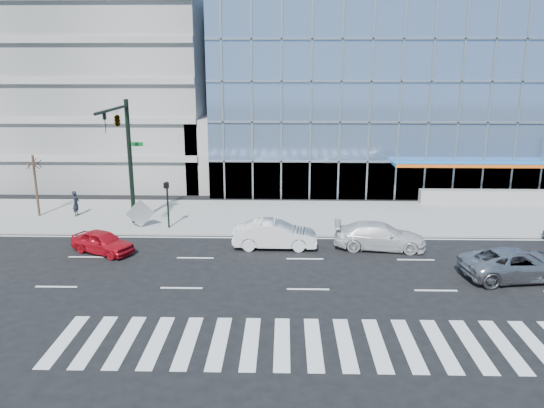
% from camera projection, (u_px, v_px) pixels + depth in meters
% --- Properties ---
extents(ground, '(160.00, 160.00, 0.00)m').
position_uv_depth(ground, '(305.00, 259.00, 28.83)').
color(ground, black).
rests_on(ground, ground).
extents(sidewalk, '(120.00, 8.00, 0.15)m').
position_uv_depth(sidewalk, '(301.00, 216.00, 36.54)').
color(sidewalk, gray).
rests_on(sidewalk, ground).
extents(theatre_building, '(42.00, 26.00, 15.00)m').
position_uv_depth(theatre_building, '(440.00, 93.00, 51.68)').
color(theatre_building, '#7391C0').
rests_on(theatre_building, ground).
extents(parking_garage, '(24.00, 24.00, 20.00)m').
position_uv_depth(parking_garage, '(93.00, 66.00, 51.81)').
color(parking_garage, gray).
rests_on(parking_garage, ground).
extents(ramp_block, '(6.00, 8.00, 6.00)m').
position_uv_depth(ramp_block, '(228.00, 151.00, 45.58)').
color(ramp_block, gray).
rests_on(ramp_block, ground).
extents(traffic_signal, '(1.14, 5.74, 8.00)m').
position_uv_depth(traffic_signal, '(121.00, 134.00, 31.90)').
color(traffic_signal, black).
rests_on(traffic_signal, sidewalk).
extents(ped_signal_post, '(0.30, 0.33, 3.00)m').
position_uv_depth(ped_signal_post, '(167.00, 198.00, 33.25)').
color(ped_signal_post, black).
rests_on(ped_signal_post, sidewalk).
extents(street_tree_near, '(1.10, 1.10, 4.23)m').
position_uv_depth(street_tree_near, '(33.00, 164.00, 35.51)').
color(street_tree_near, '#332319').
rests_on(street_tree_near, sidewalk).
extents(silver_suv, '(5.73, 3.22, 1.51)m').
position_uv_depth(silver_suv, '(517.00, 264.00, 26.05)').
color(silver_suv, '#A5A5AA').
rests_on(silver_suv, ground).
extents(white_suv, '(5.37, 2.65, 1.50)m').
position_uv_depth(white_suv, '(380.00, 236.00, 30.28)').
color(white_suv, silver).
rests_on(white_suv, ground).
extents(white_sedan, '(4.82, 1.73, 1.58)m').
position_uv_depth(white_sedan, '(275.00, 234.00, 30.41)').
color(white_sedan, silver).
rests_on(white_sedan, ground).
extents(red_sedan, '(4.06, 3.04, 1.29)m').
position_uv_depth(red_sedan, '(103.00, 242.00, 29.59)').
color(red_sedan, '#B70E1A').
rests_on(red_sedan, ground).
extents(pedestrian, '(0.43, 0.65, 1.75)m').
position_uv_depth(pedestrian, '(76.00, 203.00, 36.22)').
color(pedestrian, black).
rests_on(pedestrian, sidewalk).
extents(tilted_panel, '(1.76, 0.65, 1.84)m').
position_uv_depth(tilted_panel, '(140.00, 213.00, 33.62)').
color(tilted_panel, '#979797').
rests_on(tilted_panel, sidewalk).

